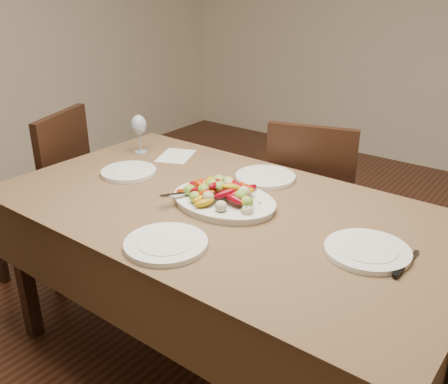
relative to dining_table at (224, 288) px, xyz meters
name	(u,v)px	position (x,y,z in m)	size (l,w,h in m)	color
floor	(215,349)	(-0.07, 0.02, -0.38)	(6.00, 6.00, 0.00)	#3D1F12
dining_table	(224,288)	(0.00, 0.00, 0.00)	(1.84, 1.04, 0.76)	brown
chair_far	(314,204)	(0.00, 0.79, 0.10)	(0.42, 0.42, 0.95)	black
chair_left	(40,195)	(-1.25, -0.02, 0.10)	(0.42, 0.42, 0.95)	black
serving_platter	(224,202)	(-0.01, 0.01, 0.39)	(0.42, 0.31, 0.02)	white
roasted_vegetables	(224,189)	(-0.01, 0.01, 0.45)	(0.35, 0.23, 0.09)	#72020D
serving_spoon	(205,192)	(-0.08, -0.03, 0.43)	(0.28, 0.06, 0.03)	#9EA0A8
plate_left	(129,172)	(-0.55, 0.02, 0.39)	(0.25, 0.25, 0.02)	white
plate_right	(367,251)	(0.58, 0.00, 0.39)	(0.28, 0.28, 0.02)	white
plate_far	(265,177)	(-0.02, 0.33, 0.39)	(0.26, 0.26, 0.02)	white
plate_near	(166,244)	(0.03, -0.36, 0.39)	(0.28, 0.28, 0.02)	white
wine_glass	(139,133)	(-0.72, 0.26, 0.48)	(0.08, 0.08, 0.20)	#8C99A5
menu_card	(176,156)	(-0.54, 0.32, 0.38)	(0.15, 0.21, 0.00)	silver
table_knife	(405,265)	(0.71, -0.01, 0.38)	(0.02, 0.20, 0.01)	#9EA0A8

